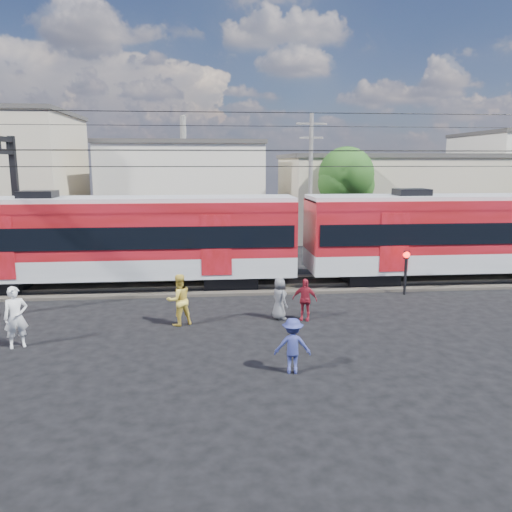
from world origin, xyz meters
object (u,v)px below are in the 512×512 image
object	(u,v)px
pedestrian_c	(293,346)
pedestrian_a	(16,317)
commuter_train	(120,237)
crossing_signal	(406,264)

from	to	relation	value
pedestrian_c	pedestrian_a	bearing A→B (deg)	-11.52
commuter_train	pedestrian_c	world-z (taller)	commuter_train
pedestrian_c	crossing_signal	size ratio (longest dim) A/B	0.80
pedestrian_a	pedestrian_c	world-z (taller)	pedestrian_a
commuter_train	pedestrian_c	size ratio (longest dim) A/B	32.48
commuter_train	pedestrian_a	size ratio (longest dim) A/B	25.99
commuter_train	crossing_signal	bearing A→B (deg)	-9.68
commuter_train	crossing_signal	world-z (taller)	commuter_train
crossing_signal	commuter_train	bearing A→B (deg)	170.32
pedestrian_c	crossing_signal	world-z (taller)	crossing_signal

